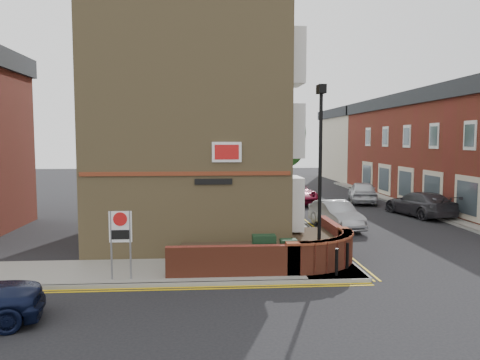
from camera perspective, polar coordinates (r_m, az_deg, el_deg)
name	(u,v)px	position (r m, az deg, el deg)	size (l,w,h in m)	color
ground	(278,284)	(15.29, 4.67, -12.51)	(120.00, 120.00, 0.00)	black
pavement_corner	(171,271)	(16.59, -8.41, -10.93)	(13.00, 3.00, 0.12)	gray
pavement_main	(271,208)	(31.04, 3.82, -3.42)	(2.00, 32.00, 0.12)	gray
pavement_far	(455,213)	(31.69, 24.77, -3.69)	(4.00, 40.00, 0.12)	gray
kerb_side	(167,285)	(15.16, -8.85, -12.48)	(13.00, 0.15, 0.12)	gray
kerb_main_near	(286,208)	(31.19, 5.64, -3.39)	(0.15, 32.00, 0.12)	gray
kerb_main_far	(424,214)	(30.78, 21.50, -3.83)	(0.15, 40.00, 0.12)	gray
yellow_lines_side	(167,289)	(14.94, -8.92, -12.96)	(13.00, 0.28, 0.01)	gold
yellow_lines_main	(290,209)	(31.24, 6.09, -3.48)	(0.28, 32.00, 0.01)	gold
corner_building	(194,105)	(22.48, -5.68, 9.13)	(8.95, 10.40, 13.60)	olive
garden_wall	(268,263)	(17.67, 3.42, -10.09)	(6.80, 6.00, 1.20)	brown
lamppost	(320,176)	(16.13, 9.73, 0.47)	(0.25, 0.50, 6.30)	black
utility_cabinet_large	(264,252)	(16.30, 2.93, -8.77)	(0.80, 0.45, 1.20)	#163318
utility_cabinet_small	(288,255)	(16.14, 5.92, -9.11)	(0.55, 0.40, 1.10)	#163318
bollard_near	(337,262)	(15.93, 11.70, -9.75)	(0.11, 0.11, 0.90)	black
bollard_far	(347,256)	(16.83, 12.94, -8.97)	(0.11, 0.11, 0.90)	black
zone_sign	(121,232)	(15.44, -14.36, -6.18)	(0.72, 0.07, 2.20)	slate
far_terrace	(448,147)	(35.60, 24.02, 3.67)	(5.40, 30.40, 8.00)	brown
far_terrace_cream	(353,144)	(55.02, 13.66, 4.29)	(5.40, 12.40, 8.00)	beige
tree_near	(276,137)	(28.77, 4.41, 5.19)	(3.64, 3.65, 6.70)	#382B1E
tree_mid	(261,131)	(36.71, 2.56, 5.93)	(4.03, 4.03, 7.42)	#382B1E
tree_far	(251,136)	(44.66, 1.36, 5.41)	(3.81, 3.81, 7.00)	#382B1E
traffic_light_assembly	(261,161)	(39.72, 2.62, 2.38)	(0.20, 0.16, 4.20)	black
silver_car_near	(336,215)	(24.74, 11.60, -4.17)	(1.48, 4.25, 1.40)	gray
red_car_main	(293,193)	(33.98, 6.54, -1.54)	(2.49, 5.39, 1.50)	maroon
grey_car_far	(420,204)	(30.04, 21.08, -2.72)	(2.07, 5.08, 1.47)	#313036
silver_car_far	(362,192)	(34.95, 14.70, -1.41)	(1.87, 4.65, 1.58)	#B9BCC2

